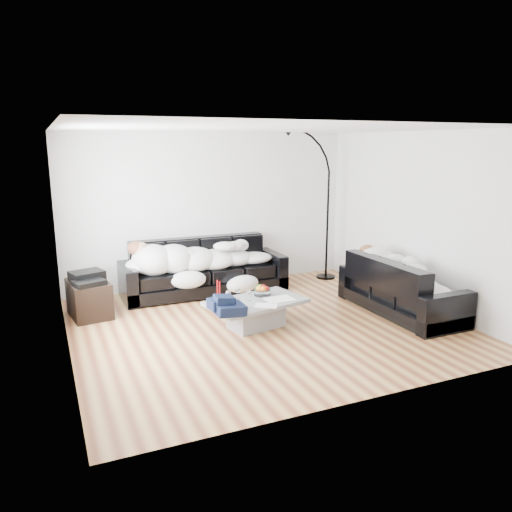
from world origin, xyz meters
name	(u,v)px	position (x,y,z in m)	size (l,w,h in m)	color
ground	(265,325)	(0.00, 0.00, 0.00)	(5.00, 5.00, 0.00)	brown
wall_back	(211,210)	(0.00, 2.25, 1.30)	(5.00, 0.02, 2.60)	silver
wall_left	(61,246)	(-2.50, 0.00, 1.30)	(0.02, 4.50, 2.60)	silver
wall_right	(416,220)	(2.50, 0.00, 1.30)	(0.02, 4.50, 2.60)	silver
ceiling	(266,128)	(0.00, 0.00, 2.60)	(5.00, 5.00, 0.00)	white
sofa_back	(204,267)	(-0.28, 1.79, 0.44)	(2.67, 0.92, 0.87)	black
sofa_right	(401,286)	(2.03, -0.32, 0.40)	(1.99, 0.85, 0.81)	black
sleeper_back	(205,255)	(-0.28, 1.74, 0.65)	(2.26, 0.78, 0.45)	white
sleeper_right	(402,271)	(2.03, -0.32, 0.63)	(1.71, 0.72, 0.42)	white
teal_cushion	(373,256)	(1.97, 0.30, 0.72)	(0.36, 0.30, 0.20)	#0D565E
coffee_table	(256,314)	(-0.14, -0.03, 0.19)	(1.28, 0.75, 0.37)	#939699
fruit_bowl	(262,290)	(0.03, 0.16, 0.45)	(0.24, 0.24, 0.14)	white
wine_glass_a	(238,293)	(-0.34, 0.13, 0.46)	(0.07, 0.07, 0.17)	white
wine_glass_b	(228,297)	(-0.52, 0.00, 0.46)	(0.07, 0.07, 0.18)	white
wine_glass_c	(249,295)	(-0.24, -0.01, 0.45)	(0.06, 0.06, 0.15)	white
candle_left	(218,290)	(-0.60, 0.22, 0.51)	(0.05, 0.05, 0.27)	maroon
candle_right	(220,290)	(-0.54, 0.29, 0.48)	(0.04, 0.04, 0.22)	maroon
newspaper_a	(279,299)	(0.16, -0.11, 0.38)	(0.38, 0.29, 0.01)	silver
newspaper_b	(266,305)	(-0.11, -0.29, 0.38)	(0.28, 0.20, 0.01)	silver
navy_jacket	(226,299)	(-0.68, -0.33, 0.55)	(0.39, 0.33, 0.20)	black
shoes	(248,311)	(-0.03, 0.50, 0.05)	(0.42, 0.31, 0.10)	#472311
av_cabinet	(89,299)	(-2.15, 1.33, 0.25)	(0.51, 0.74, 0.51)	black
stereo	(88,277)	(-2.15, 1.33, 0.57)	(0.44, 0.34, 0.13)	black
floor_lamp	(328,214)	(2.05, 1.79, 1.19)	(0.86, 0.35, 2.38)	black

